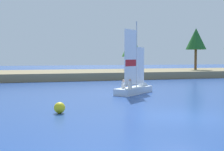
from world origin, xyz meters
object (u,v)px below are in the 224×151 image
at_px(shoreline_tree_left, 132,46).
at_px(shoreline_tree_midleft, 196,39).
at_px(channel_buoy, 60,108).
at_px(sailboat, 137,87).

height_order(shoreline_tree_left, shoreline_tree_midleft, shoreline_tree_midleft).
relative_size(shoreline_tree_left, channel_buoy, 9.77).
bearing_deg(sailboat, shoreline_tree_midleft, 7.63).
distance_m(shoreline_tree_left, sailboat, 23.79).
bearing_deg(channel_buoy, shoreline_tree_left, 63.21).
distance_m(shoreline_tree_midleft, sailboat, 26.01).
bearing_deg(channel_buoy, shoreline_tree_midleft, 47.01).
bearing_deg(sailboat, shoreline_tree_left, 30.67).
height_order(shoreline_tree_midleft, channel_buoy, shoreline_tree_midleft).
bearing_deg(shoreline_tree_midleft, sailboat, -132.35).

